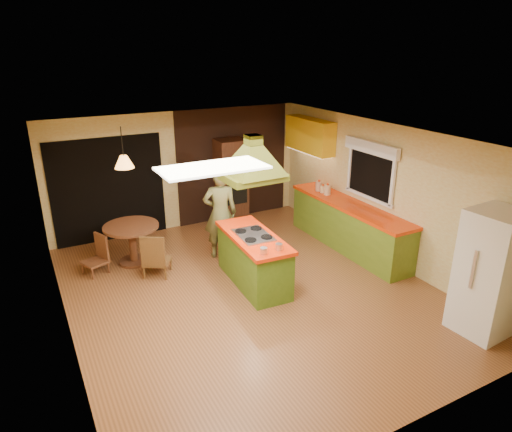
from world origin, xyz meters
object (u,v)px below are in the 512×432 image
kitchen_island (254,259)px  dining_table (132,237)px  refrigerator (491,273)px  wall_oven (231,182)px  man (220,213)px  canister_large (327,190)px

kitchen_island → dining_table: 2.33m
refrigerator → wall_oven: (-1.32, 5.41, 0.05)m
kitchen_island → wall_oven: bearing=75.5°
man → dining_table: man is taller
kitchen_island → canister_large: bearing=28.1°
kitchen_island → refrigerator: bearing=-47.5°
refrigerator → wall_oven: size_ratio=0.95×
dining_table → canister_large: (3.81, -0.68, 0.50)m
dining_table → canister_large: bearing=-10.0°
refrigerator → wall_oven: wall_oven is taller
refrigerator → dining_table: (-3.77, 4.39, -0.37)m
kitchen_island → refrigerator: 3.50m
man → wall_oven: 1.77m
wall_oven → dining_table: (-2.46, -1.01, -0.42)m
refrigerator → dining_table: size_ratio=1.80×
wall_oven → dining_table: wall_oven is taller
kitchen_island → refrigerator: refrigerator is taller
man → dining_table: 1.64m
wall_oven → canister_large: 2.16m
wall_oven → dining_table: 2.69m
wall_oven → canister_large: (1.35, -1.69, 0.08)m
man → dining_table: (-1.53, 0.49, -0.34)m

